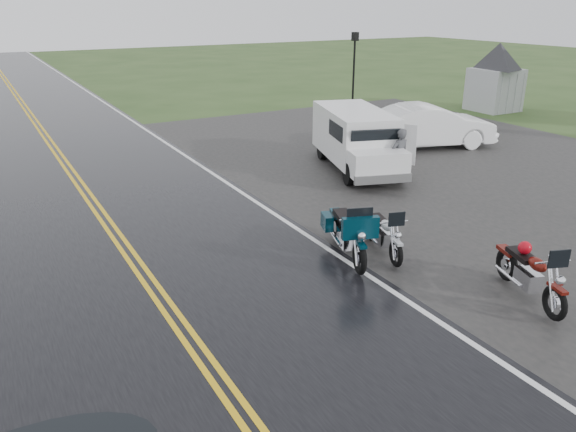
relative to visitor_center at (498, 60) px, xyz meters
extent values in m
plane|color=#2D471E|center=(-20.00, -12.00, -2.40)|extent=(120.00, 120.00, 0.00)
cube|color=black|center=(-20.00, -2.00, -2.38)|extent=(8.00, 100.00, 0.04)
cube|color=black|center=(-9.00, -7.00, -2.38)|extent=(14.00, 24.00, 0.03)
imported|color=#444549|center=(-11.78, -6.98, -1.59)|extent=(0.60, 0.41, 1.61)
imported|color=white|center=(-7.99, -4.13, -1.63)|extent=(4.97, 2.95, 1.55)
camera|label=1|loc=(-22.38, -19.16, 2.64)|focal=35.00mm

